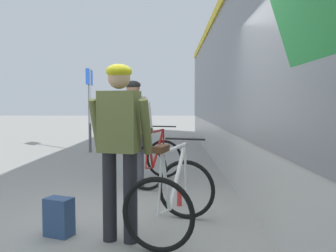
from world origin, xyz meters
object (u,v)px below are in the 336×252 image
cyclist_far_in_white (133,124)px  bicycle_far_red (156,161)px  water_bottle_near_the_bikes (179,198)px  platform_sign_post (90,96)px  cyclist_near_in_olive (120,136)px  backpack_on_platform (59,217)px  bicycle_near_white (173,196)px

cyclist_far_in_white → bicycle_far_red: size_ratio=1.44×
cyclist_far_in_white → water_bottle_near_the_bikes: (0.74, -1.11, -0.95)m
platform_sign_post → bicycle_far_red: bearing=-62.7°
bicycle_far_red → platform_sign_post: 4.67m
cyclist_near_in_olive → platform_sign_post: 6.85m
bicycle_far_red → platform_sign_post: bearing=117.3°
cyclist_far_in_white → water_bottle_near_the_bikes: cyclist_far_in_white is taller
backpack_on_platform → bicycle_far_red: bearing=91.3°
bicycle_near_white → water_bottle_near_the_bikes: bicycle_near_white is taller
water_bottle_near_the_bikes → bicycle_near_white: bearing=-94.8°
platform_sign_post → water_bottle_near_the_bikes: bearing=-65.3°
water_bottle_near_the_bikes → backpack_on_platform: bearing=-139.2°
cyclist_near_in_olive → backpack_on_platform: cyclist_near_in_olive is taller
bicycle_far_red → cyclist_far_in_white: bearing=-147.2°
bicycle_far_red → backpack_on_platform: bearing=-110.1°
bicycle_near_white → bicycle_far_red: same height
bicycle_far_red → water_bottle_near_the_bikes: (0.38, -1.34, -0.30)m
backpack_on_platform → water_bottle_near_the_bikes: backpack_on_platform is taller
cyclist_far_in_white → platform_sign_post: 4.60m
cyclist_far_in_white → water_bottle_near_the_bikes: size_ratio=8.61×
cyclist_near_in_olive → water_bottle_near_the_bikes: 1.68m
bicycle_near_white → water_bottle_near_the_bikes: size_ratio=6.01×
cyclist_near_in_olive → water_bottle_near_the_bikes: size_ratio=8.61×
cyclist_far_in_white → bicycle_far_red: 0.78m
bicycle_near_white → platform_sign_post: 6.90m
bicycle_far_red → water_bottle_near_the_bikes: 1.42m
cyclist_far_in_white → water_bottle_near_the_bikes: bearing=-56.2°
cyclist_near_in_olive → cyclist_far_in_white: same height
bicycle_far_red → platform_sign_post: size_ratio=0.51×
water_bottle_near_the_bikes → platform_sign_post: bearing=114.7°
bicycle_near_white → water_bottle_near_the_bikes: 1.07m
platform_sign_post → cyclist_far_in_white: bearing=-68.0°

